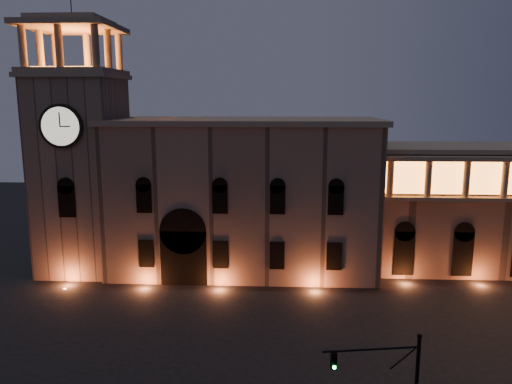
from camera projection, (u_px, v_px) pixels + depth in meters
The scene contains 3 objects.
ground at pixel (249, 365), 37.79m from camera, with size 160.00×160.00×0.00m, color black.
government_building at pixel (243, 195), 57.78m from camera, with size 30.80×12.80×17.60m.
clock_tower at pixel (81, 164), 57.01m from camera, with size 9.80×9.80×32.40m.
Camera 1 is at (2.18, -34.62, 19.92)m, focal length 35.00 mm.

